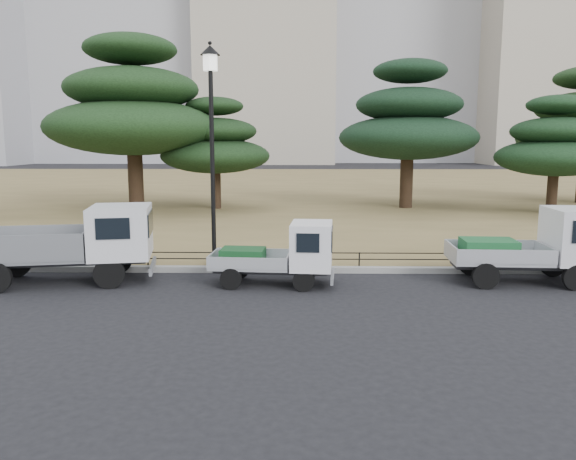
{
  "coord_description": "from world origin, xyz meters",
  "views": [
    {
      "loc": [
        0.27,
        -12.78,
        3.64
      ],
      "look_at": [
        0.0,
        2.0,
        1.3
      ],
      "focal_mm": 35.0,
      "sensor_mm": 36.0,
      "label": 1
    }
  ],
  "objects_px": {
    "tarp_pile": "(44,249)",
    "street_lamp": "(211,119)",
    "truck_large": "(73,241)",
    "truck_kei_front": "(282,254)",
    "truck_kei_rear": "(536,246)"
  },
  "relations": [
    {
      "from": "tarp_pile",
      "to": "street_lamp",
      "type": "bearing_deg",
      "value": -4.3
    },
    {
      "from": "truck_large",
      "to": "truck_kei_front",
      "type": "height_order",
      "value": "truck_large"
    },
    {
      "from": "truck_kei_rear",
      "to": "tarp_pile",
      "type": "relative_size",
      "value": 2.33
    },
    {
      "from": "truck_large",
      "to": "street_lamp",
      "type": "relative_size",
      "value": 0.79
    },
    {
      "from": "truck_large",
      "to": "truck_kei_rear",
      "type": "height_order",
      "value": "truck_large"
    },
    {
      "from": "truck_kei_front",
      "to": "street_lamp",
      "type": "height_order",
      "value": "street_lamp"
    },
    {
      "from": "truck_large",
      "to": "street_lamp",
      "type": "height_order",
      "value": "street_lamp"
    },
    {
      "from": "truck_large",
      "to": "truck_kei_rear",
      "type": "xyz_separation_m",
      "value": [
        11.99,
        0.16,
        -0.13
      ]
    },
    {
      "from": "truck_large",
      "to": "tarp_pile",
      "type": "relative_size",
      "value": 2.94
    },
    {
      "from": "street_lamp",
      "to": "tarp_pile",
      "type": "bearing_deg",
      "value": 175.7
    },
    {
      "from": "truck_kei_rear",
      "to": "street_lamp",
      "type": "height_order",
      "value": "street_lamp"
    },
    {
      "from": "truck_large",
      "to": "tarp_pile",
      "type": "xyz_separation_m",
      "value": [
        -1.65,
        1.88,
        -0.58
      ]
    },
    {
      "from": "truck_kei_front",
      "to": "truck_large",
      "type": "bearing_deg",
      "value": -177.59
    },
    {
      "from": "truck_large",
      "to": "truck_kei_front",
      "type": "relative_size",
      "value": 1.51
    },
    {
      "from": "truck_kei_front",
      "to": "tarp_pile",
      "type": "height_order",
      "value": "truck_kei_front"
    }
  ]
}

